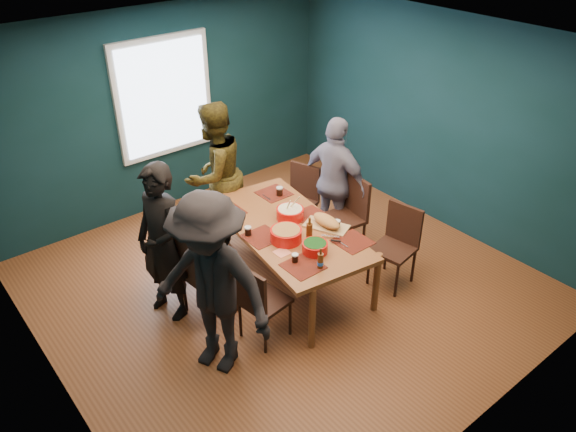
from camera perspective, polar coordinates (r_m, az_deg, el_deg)
name	(u,v)px	position (r m, az deg, el deg)	size (l,w,h in m)	color
room	(267,169)	(5.90, -2.11, 4.82)	(5.01, 5.01, 2.71)	brown
dining_table	(287,232)	(6.07, -0.11, -1.62)	(1.28, 2.15, 0.77)	brown
chair_left_far	(174,248)	(6.23, -11.51, -3.23)	(0.49, 0.49, 0.92)	#331911
chair_left_mid	(201,271)	(5.77, -8.87, -5.52)	(0.49, 0.49, 0.99)	#331911
chair_left_near	(258,298)	(5.45, -3.05, -8.33)	(0.46, 0.46, 0.91)	#331911
chair_right_far	(301,195)	(7.11, 1.32, 2.15)	(0.53, 0.53, 0.92)	#331911
chair_right_mid	(349,210)	(6.75, 6.22, 0.61)	(0.50, 0.50, 0.99)	#331911
chair_right_near	(398,239)	(6.35, 11.12, -2.33)	(0.49, 0.49, 0.94)	#331911
person_far_left	(163,243)	(5.74, -12.61, -2.74)	(0.63, 0.41, 1.72)	black
person_back	(215,174)	(6.87, -7.48, 4.22)	(0.88, 0.68, 1.81)	black
person_right	(335,182)	(6.84, 4.82, 3.46)	(0.96, 0.40, 1.64)	silver
person_near_left	(211,286)	(5.00, -7.81, -7.08)	(1.19, 0.68, 1.84)	black
bowl_salad	(286,235)	(5.76, -0.20, -1.90)	(0.33, 0.33, 0.14)	red
bowl_dumpling	(290,213)	(6.14, 0.21, 0.31)	(0.30, 0.30, 0.28)	red
bowl_herbs	(315,247)	(5.60, 2.75, -3.16)	(0.26, 0.26, 0.11)	red
cutting_board	(327,222)	(6.00, 3.93, -0.63)	(0.41, 0.60, 0.13)	tan
small_bowl	(228,207)	(6.35, -6.14, 0.93)	(0.16, 0.16, 0.07)	black
beer_bottle_a	(320,261)	(5.38, 3.31, -4.58)	(0.06, 0.06, 0.23)	#4A240D
beer_bottle_b	(309,231)	(5.77, 2.18, -1.54)	(0.07, 0.07, 0.26)	#4A240D
cola_glass_a	(295,258)	(5.46, 0.71, -4.26)	(0.07, 0.07, 0.09)	black
cola_glass_b	(337,224)	(5.99, 5.00, -0.82)	(0.07, 0.07, 0.10)	black
cola_glass_c	(280,191)	(6.59, -0.86, 2.56)	(0.08, 0.08, 0.11)	black
cola_glass_d	(248,231)	(5.87, -4.09, -1.50)	(0.07, 0.07, 0.10)	black
napkin_a	(307,215)	(6.23, 1.95, 0.08)	(0.13, 0.13, 0.00)	#E17A5E
napkin_b	(282,252)	(5.62, -0.61, -3.72)	(0.14, 0.14, 0.00)	#E17A5E
napkin_c	(356,245)	(5.77, 6.95, -2.96)	(0.12, 0.12, 0.00)	#E17A5E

